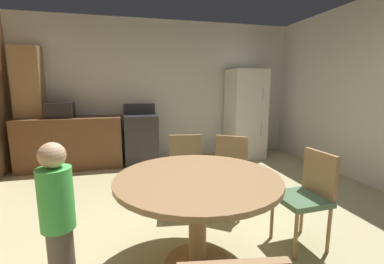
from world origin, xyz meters
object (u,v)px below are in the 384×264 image
dining_table (198,195)px  chair_northeast (229,169)px  chair_east (308,193)px  microwave (60,110)px  chair_north (186,168)px  refrigerator (245,114)px  person_child (58,217)px  oven_range (141,138)px

dining_table → chair_northeast: (0.60, 0.84, -0.11)m
chair_east → microwave: bearing=-51.5°
microwave → chair_north: size_ratio=0.51×
refrigerator → person_child: size_ratio=1.61×
dining_table → chair_north: chair_north is taller
oven_range → person_child: (-0.72, -3.14, 0.11)m
chair_north → chair_northeast: bearing=76.2°
microwave → oven_range: bearing=0.2°
microwave → chair_north: microwave is taller
chair_east → dining_table: bearing=-0.0°
oven_range → microwave: 1.47m
microwave → dining_table: (1.62, -3.08, -0.42)m
dining_table → chair_north: size_ratio=1.46×
microwave → chair_north: (1.76, -2.05, -0.53)m
chair_northeast → chair_east: same height
oven_range → refrigerator: size_ratio=0.62×
chair_north → chair_east: (0.89, -0.98, 0.00)m
microwave → person_child: (0.64, -3.14, -0.45)m
refrigerator → chair_north: bearing=-130.1°
oven_range → dining_table: (0.26, -3.08, 0.14)m
dining_table → chair_east: chair_east is taller
chair_northeast → chair_north: (-0.46, 0.18, 0.00)m
oven_range → chair_northeast: bearing=-68.9°
microwave → chair_northeast: (2.22, -2.24, -0.53)m
oven_range → dining_table: 3.10m
chair_northeast → chair_north: same height
chair_northeast → microwave: bearing=-99.7°
chair_northeast → person_child: (-1.59, -0.90, 0.08)m
microwave → chair_east: 4.06m
oven_range → microwave: (-1.36, -0.00, 0.56)m
chair_north → chair_east: same height
microwave → person_child: microwave is taller
oven_range → chair_north: bearing=-78.9°
microwave → refrigerator: bearing=-0.8°
dining_table → refrigerator: bearing=58.9°
chair_northeast → chair_east: bearing=64.1°
refrigerator → dining_table: (-1.83, -3.03, -0.27)m
oven_range → chair_east: bearing=-66.9°
oven_range → refrigerator: (2.09, -0.05, 0.41)m
microwave → chair_north: 2.76m
chair_north → person_child: 1.56m
microwave → person_child: bearing=-78.5°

